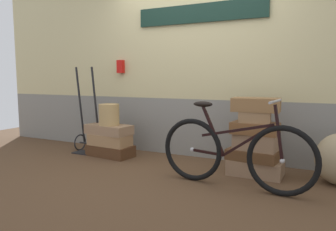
{
  "coord_description": "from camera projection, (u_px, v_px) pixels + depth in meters",
  "views": [
    {
      "loc": [
        1.75,
        -3.53,
        1.14
      ],
      "look_at": [
        -0.07,
        0.11,
        0.66
      ],
      "focal_mm": 34.54,
      "sensor_mm": 36.0,
      "label": 1
    }
  ],
  "objects": [
    {
      "name": "wicker_basket",
      "position": [
        109.0,
        115.0,
        4.63
      ],
      "size": [
        0.29,
        0.29,
        0.3
      ],
      "primitive_type": "cylinder",
      "color": "tan",
      "rests_on": "suitcase_2"
    },
    {
      "name": "ground",
      "position": [
        169.0,
        172.0,
        4.05
      ],
      "size": [
        9.28,
        5.2,
        0.06
      ],
      "primitive_type": "cube",
      "color": "#513823"
    },
    {
      "name": "suitcase_8",
      "position": [
        256.0,
        105.0,
        3.71
      ],
      "size": [
        0.55,
        0.34,
        0.16
      ],
      "primitive_type": "cube",
      "rotation": [
        0.0,
        0.0,
        0.07
      ],
      "color": "olive",
      "rests_on": "suitcase_7"
    },
    {
      "name": "suitcase_6",
      "position": [
        255.0,
        128.0,
        3.71
      ],
      "size": [
        0.54,
        0.32,
        0.13
      ],
      "primitive_type": "cube",
      "rotation": [
        0.0,
        0.0,
        -0.05
      ],
      "color": "brown",
      "rests_on": "suitcase_5"
    },
    {
      "name": "suitcase_0",
      "position": [
        110.0,
        151.0,
        4.71
      ],
      "size": [
        0.72,
        0.41,
        0.16
      ],
      "primitive_type": "cube",
      "rotation": [
        0.0,
        0.0,
        -0.11
      ],
      "color": "#4C2D19",
      "rests_on": "ground"
    },
    {
      "name": "suitcase_1",
      "position": [
        110.0,
        140.0,
        4.68
      ],
      "size": [
        0.63,
        0.35,
        0.16
      ],
      "primitive_type": "cube",
      "rotation": [
        0.0,
        0.0,
        -0.06
      ],
      "color": "#9E754C",
      "rests_on": "suitcase_0"
    },
    {
      "name": "suitcase_2",
      "position": [
        109.0,
        129.0,
        4.69
      ],
      "size": [
        0.71,
        0.42,
        0.14
      ],
      "primitive_type": "cube",
      "rotation": [
        0.0,
        0.0,
        -0.12
      ],
      "color": "#937051",
      "rests_on": "suitcase_1"
    },
    {
      "name": "bicycle",
      "position": [
        234.0,
        153.0,
        3.33
      ],
      "size": [
        1.65,
        0.46,
        0.93
      ],
      "color": "black",
      "rests_on": "ground"
    },
    {
      "name": "suitcase_3",
      "position": [
        255.0,
        167.0,
        3.8
      ],
      "size": [
        0.62,
        0.38,
        0.18
      ],
      "primitive_type": "cube",
      "rotation": [
        0.0,
        0.0,
        -0.02
      ],
      "color": "#937051",
      "rests_on": "ground"
    },
    {
      "name": "station_building",
      "position": [
        196.0,
        66.0,
        4.64
      ],
      "size": [
        7.28,
        0.74,
        2.61
      ],
      "color": "gray",
      "rests_on": "ground"
    },
    {
      "name": "suitcase_4",
      "position": [
        253.0,
        155.0,
        3.77
      ],
      "size": [
        0.61,
        0.4,
        0.12
      ],
      "primitive_type": "cube",
      "rotation": [
        0.0,
        0.0,
        -0.11
      ],
      "color": "brown",
      "rests_on": "suitcase_3"
    },
    {
      "name": "luggage_trolley",
      "position": [
        88.0,
        131.0,
        4.95
      ],
      "size": [
        0.38,
        0.35,
        1.3
      ],
      "color": "black",
      "rests_on": "ground"
    },
    {
      "name": "suitcase_5",
      "position": [
        256.0,
        142.0,
        3.74
      ],
      "size": [
        0.51,
        0.34,
        0.19
      ],
      "primitive_type": "cube",
      "rotation": [
        0.0,
        0.0,
        -0.11
      ],
      "color": "#937051",
      "rests_on": "suitcase_4"
    },
    {
      "name": "suitcase_7",
      "position": [
        255.0,
        117.0,
        3.7
      ],
      "size": [
        0.37,
        0.26,
        0.12
      ],
      "primitive_type": "cube",
      "rotation": [
        0.0,
        0.0,
        0.09
      ],
      "color": "#9E754C",
      "rests_on": "suitcase_6"
    }
  ]
}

